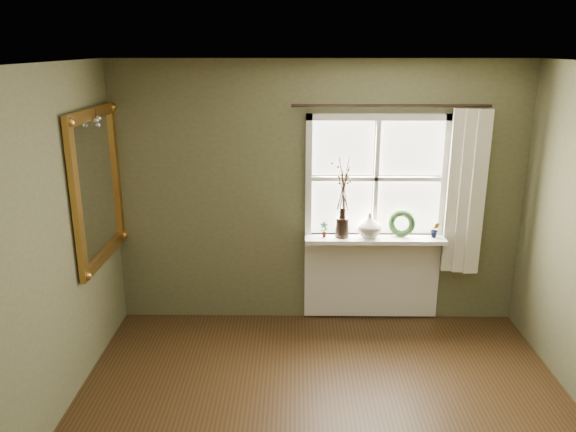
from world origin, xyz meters
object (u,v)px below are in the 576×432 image
(gilt_mirror, at_px, (98,186))
(dark_jug, at_px, (342,227))
(cream_vase, at_px, (369,225))
(wreath, at_px, (401,226))

(gilt_mirror, bearing_deg, dark_jug, 10.85)
(dark_jug, relative_size, gilt_mirror, 0.14)
(dark_jug, relative_size, cream_vase, 0.81)
(dark_jug, xyz_separation_m, cream_vase, (0.26, 0.00, 0.02))
(wreath, xyz_separation_m, gilt_mirror, (-2.77, -0.46, 0.51))
(cream_vase, relative_size, gilt_mirror, 0.18)
(cream_vase, height_order, gilt_mirror, gilt_mirror)
(dark_jug, bearing_deg, cream_vase, 0.00)
(dark_jug, height_order, gilt_mirror, gilt_mirror)
(dark_jug, height_order, cream_vase, cream_vase)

